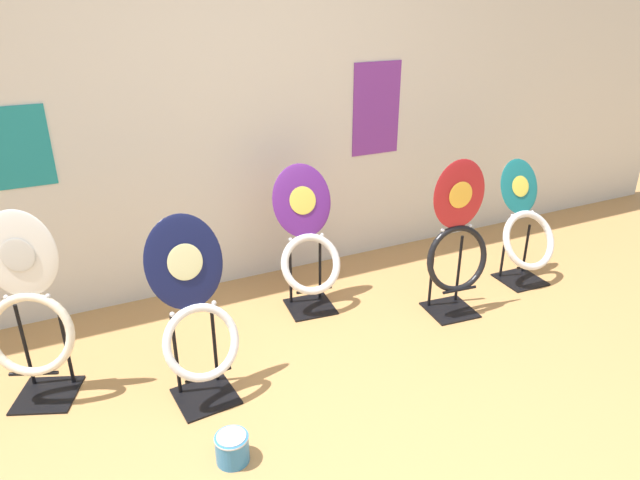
# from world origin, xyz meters

# --- Properties ---
(wall_back) EXTENTS (8.00, 0.07, 2.60)m
(wall_back) POSITION_xyz_m (0.00, 2.19, 1.30)
(wall_back) COLOR silver
(wall_back) RESTS_ON ground_plane
(toilet_seat_display_teal_sax) EXTENTS (0.42, 0.38, 0.81)m
(toilet_seat_display_teal_sax) POSITION_xyz_m (1.71, 1.31, 0.35)
(toilet_seat_display_teal_sax) COLOR black
(toilet_seat_display_teal_sax) RESTS_ON ground_plane
(toilet_seat_display_crimson_swirl) EXTENTS (0.42, 0.31, 0.97)m
(toilet_seat_display_crimson_swirl) POSITION_xyz_m (1.02, 1.18, 0.46)
(toilet_seat_display_crimson_swirl) COLOR black
(toilet_seat_display_crimson_swirl) RESTS_ON ground_plane
(toilet_seat_display_navy_moon) EXTENTS (0.39, 0.37, 0.91)m
(toilet_seat_display_navy_moon) POSITION_xyz_m (-0.58, 1.07, 0.43)
(toilet_seat_display_navy_moon) COLOR black
(toilet_seat_display_navy_moon) RESTS_ON ground_plane
(toilet_seat_display_white_plain) EXTENTS (0.43, 0.37, 0.96)m
(toilet_seat_display_white_plain) POSITION_xyz_m (-1.28, 1.40, 0.47)
(toilet_seat_display_white_plain) COLOR black
(toilet_seat_display_white_plain) RESTS_ON ground_plane
(toilet_seat_display_purple_note) EXTENTS (0.41, 0.41, 0.88)m
(toilet_seat_display_purple_note) POSITION_xyz_m (0.25, 1.64, 0.43)
(toilet_seat_display_purple_note) COLOR black
(toilet_seat_display_purple_note) RESTS_ON ground_plane
(paint_can) EXTENTS (0.15, 0.15, 0.13)m
(paint_can) POSITION_xyz_m (-0.58, 0.59, 0.07)
(paint_can) COLOR teal
(paint_can) RESTS_ON ground_plane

